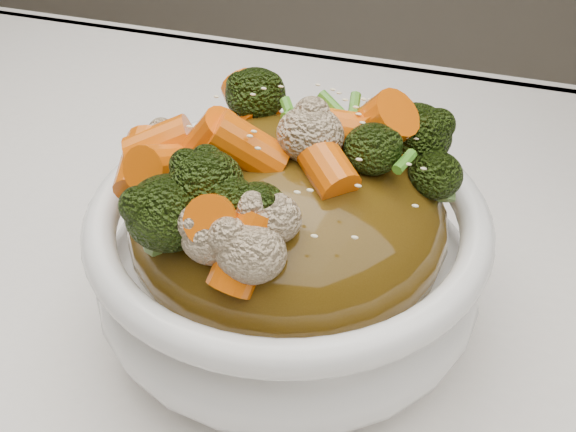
% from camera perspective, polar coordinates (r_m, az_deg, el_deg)
% --- Properties ---
extents(tablecloth, '(1.20, 0.80, 0.04)m').
position_cam_1_polar(tablecloth, '(0.44, -1.60, -11.81)').
color(tablecloth, white).
rests_on(tablecloth, dining_table).
extents(bowl, '(0.29, 0.29, 0.09)m').
position_cam_1_polar(bowl, '(0.40, 0.00, -3.82)').
color(bowl, white).
rests_on(bowl, tablecloth).
extents(sauce_base, '(0.23, 0.23, 0.10)m').
position_cam_1_polar(sauce_base, '(0.38, 0.00, -0.37)').
color(sauce_base, '#4C340D').
rests_on(sauce_base, bowl).
extents(carrots, '(0.23, 0.23, 0.05)m').
position_cam_1_polar(carrots, '(0.35, 0.00, 8.14)').
color(carrots, '#E25D07').
rests_on(carrots, sauce_base).
extents(broccoli, '(0.23, 0.23, 0.05)m').
position_cam_1_polar(broccoli, '(0.35, 0.00, 7.99)').
color(broccoli, black).
rests_on(broccoli, sauce_base).
extents(cauliflower, '(0.23, 0.23, 0.04)m').
position_cam_1_polar(cauliflower, '(0.35, 0.00, 7.69)').
color(cauliflower, tan).
rests_on(cauliflower, sauce_base).
extents(scallions, '(0.17, 0.17, 0.02)m').
position_cam_1_polar(scallions, '(0.34, 0.00, 8.29)').
color(scallions, '#418C20').
rests_on(scallions, sauce_base).
extents(sesame_seeds, '(0.21, 0.21, 0.01)m').
position_cam_1_polar(sesame_seeds, '(0.34, 0.00, 8.29)').
color(sesame_seeds, beige).
rests_on(sesame_seeds, sauce_base).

